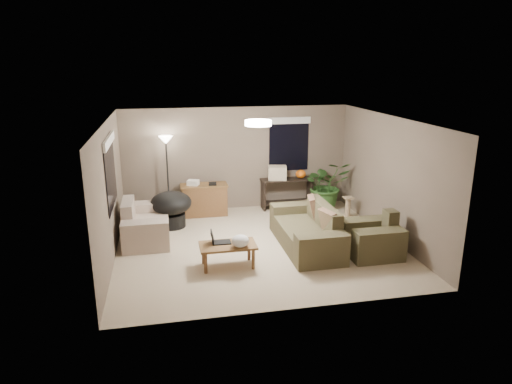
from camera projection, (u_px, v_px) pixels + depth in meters
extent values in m
plane|color=#C3AA91|center=(258.00, 245.00, 9.12)|extent=(5.50, 5.50, 0.00)
plane|color=white|center=(258.00, 120.00, 8.43)|extent=(5.50, 5.50, 0.00)
plane|color=#705F52|center=(237.00, 159.00, 11.13)|extent=(5.50, 0.00, 5.50)
plane|color=#705F52|center=(294.00, 230.00, 6.42)|extent=(5.50, 0.00, 5.50)
plane|color=#705F52|center=(110.00, 193.00, 8.25)|extent=(0.00, 5.00, 5.00)
plane|color=#705F52|center=(390.00, 178.00, 9.31)|extent=(0.00, 5.00, 5.00)
cube|color=#454029|center=(306.00, 236.00, 9.02)|extent=(0.95, 1.48, 0.42)
cube|color=brown|center=(324.00, 215.00, 8.97)|extent=(0.22, 1.48, 0.43)
cube|color=#47412B|center=(321.00, 250.00, 8.13)|extent=(0.95, 0.36, 0.60)
cube|color=#453F29|center=(293.00, 217.00, 9.86)|extent=(0.95, 0.36, 0.60)
cube|color=#8C7251|center=(329.00, 222.00, 8.53)|extent=(0.34, 0.49, 0.47)
cube|color=#8C7251|center=(314.00, 207.00, 9.38)|extent=(0.33, 0.49, 0.47)
cube|color=beige|center=(147.00, 229.00, 9.38)|extent=(0.90, 0.88, 0.42)
cube|color=beige|center=(128.00, 211.00, 9.19)|extent=(0.22, 0.88, 0.43)
cube|color=#BCB2A1|center=(146.00, 236.00, 8.77)|extent=(0.90, 0.36, 0.60)
cube|color=beige|center=(147.00, 216.00, 9.93)|extent=(0.90, 0.36, 0.60)
cube|color=brown|center=(371.00, 244.00, 8.65)|extent=(0.95, 0.28, 0.42)
cube|color=#4B462D|center=(390.00, 221.00, 8.60)|extent=(0.22, 0.28, 0.43)
cube|color=brown|center=(379.00, 246.00, 8.32)|extent=(0.95, 0.36, 0.60)
cube|color=brown|center=(364.00, 233.00, 8.93)|extent=(0.95, 0.36, 0.60)
cube|color=brown|center=(228.00, 245.00, 8.08)|extent=(1.00, 0.55, 0.04)
cylinder|color=brown|center=(206.00, 263.00, 7.87)|extent=(0.06, 0.06, 0.38)
cylinder|color=brown|center=(253.00, 259.00, 8.03)|extent=(0.06, 0.06, 0.38)
cylinder|color=brown|center=(203.00, 254.00, 8.24)|extent=(0.06, 0.06, 0.38)
cylinder|color=brown|center=(249.00, 250.00, 8.40)|extent=(0.06, 0.06, 0.38)
cube|color=black|center=(221.00, 242.00, 8.14)|extent=(0.34, 0.24, 0.02)
cube|color=black|center=(212.00, 237.00, 8.08)|extent=(0.09, 0.24, 0.22)
ellipsoid|color=white|center=(240.00, 241.00, 7.94)|extent=(0.35, 0.32, 0.22)
cube|color=brown|center=(204.00, 201.00, 10.82)|extent=(1.05, 0.45, 0.71)
cube|color=brown|center=(204.00, 185.00, 10.72)|extent=(1.10, 0.50, 0.04)
cube|color=silver|center=(193.00, 183.00, 10.65)|extent=(0.31, 0.28, 0.12)
cube|color=black|center=(213.00, 184.00, 10.70)|extent=(0.20, 0.24, 0.04)
cube|color=black|center=(287.00, 180.00, 11.24)|extent=(1.30, 0.40, 0.04)
cube|color=black|center=(263.00, 195.00, 11.23)|extent=(0.05, 0.38, 0.71)
cube|color=black|center=(310.00, 193.00, 11.46)|extent=(0.05, 0.38, 0.71)
cube|color=black|center=(287.00, 202.00, 11.40)|extent=(1.25, 0.36, 0.03)
ellipsoid|color=orange|center=(301.00, 174.00, 11.28)|extent=(0.30, 0.30, 0.21)
cube|color=beige|center=(277.00, 173.00, 11.14)|extent=(0.50, 0.41, 0.33)
cylinder|color=black|center=(172.00, 220.00, 10.11)|extent=(0.60, 0.60, 0.30)
ellipsoid|color=black|center=(171.00, 203.00, 10.00)|extent=(1.19, 1.19, 0.50)
cylinder|color=black|center=(170.00, 216.00, 10.83)|extent=(0.28, 0.28, 0.02)
cylinder|color=black|center=(168.00, 179.00, 10.59)|extent=(0.04, 0.04, 1.78)
cone|color=white|center=(166.00, 140.00, 10.33)|extent=(0.32, 0.32, 0.18)
cylinder|color=white|center=(258.00, 123.00, 8.45)|extent=(0.50, 0.50, 0.10)
imported|color=#2D5923|center=(326.00, 190.00, 11.25)|extent=(1.10, 1.23, 0.96)
cube|color=tan|center=(347.00, 217.00, 10.73)|extent=(0.32, 0.32, 0.03)
cylinder|color=tan|center=(348.00, 207.00, 10.67)|extent=(0.12, 0.12, 0.44)
cube|color=tan|center=(348.00, 198.00, 10.60)|extent=(0.22, 0.22, 0.03)
cube|color=black|center=(111.00, 173.00, 8.45)|extent=(0.01, 1.50, 1.30)
cube|color=white|center=(109.00, 141.00, 8.29)|extent=(0.05, 1.56, 0.16)
cube|color=black|center=(289.00, 145.00, 11.28)|extent=(1.00, 0.01, 1.30)
cube|color=white|center=(290.00, 120.00, 11.10)|extent=(1.06, 0.05, 0.16)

